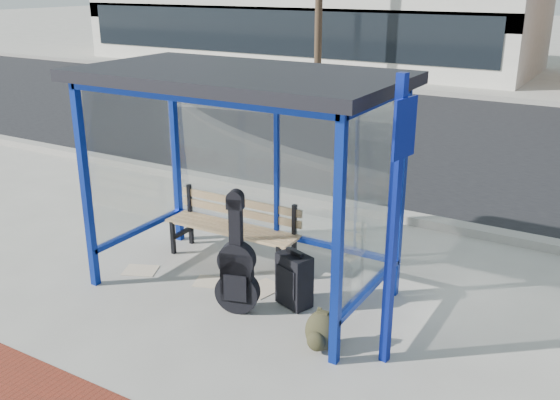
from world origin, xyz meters
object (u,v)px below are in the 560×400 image
Objects in this scene: guitar_bag at (237,272)px; suitcase at (294,280)px; backpack at (321,332)px; bench at (234,224)px.

guitar_bag is 0.62m from suitcase.
backpack is (1.06, -0.19, -0.28)m from guitar_bag.
bench is 1.29m from guitar_bag.
suitcase is 1.64× the size of backpack.
guitar_bag is at bearing 167.81° from backpack.
suitcase is 0.87m from backpack.
bench is at bearing 108.87° from guitar_bag.
guitar_bag reaches higher than bench.
bench reaches higher than backpack.
bench is 1.37× the size of guitar_bag.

